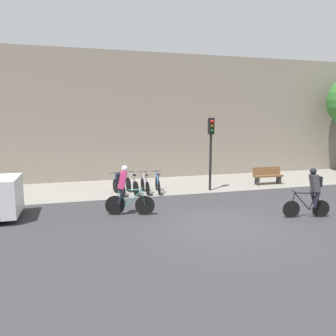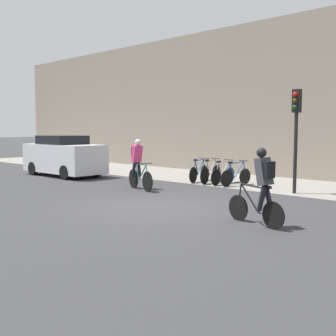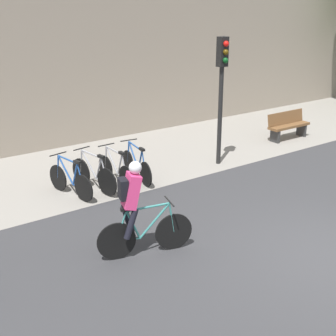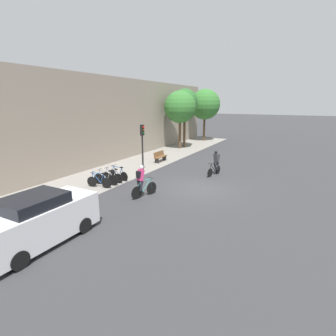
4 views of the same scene
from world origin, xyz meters
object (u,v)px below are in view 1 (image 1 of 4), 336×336
at_px(traffic_light_pole, 211,140).
at_px(bench, 268,175).
at_px(parked_bike_0, 119,186).
at_px(parked_bike_3, 158,184).
at_px(parked_bike_2, 145,185).
at_px(cyclist_grey, 313,191).
at_px(parked_bike_1, 132,185).
at_px(cyclist_pink, 125,189).

relative_size(traffic_light_pole, bench, 2.14).
relative_size(parked_bike_0, bench, 0.99).
xyz_separation_m(parked_bike_3, bench, (6.00, 0.27, 0.08)).
xyz_separation_m(parked_bike_0, parked_bike_2, (1.21, -0.00, -0.00)).
xyz_separation_m(traffic_light_pole, bench, (3.49, 0.55, -1.93)).
height_order(cyclist_grey, parked_bike_1, cyclist_grey).
distance_m(parked_bike_0, parked_bike_3, 1.81).
bearing_deg(cyclist_pink, parked_bike_2, 66.46).
distance_m(cyclist_pink, bench, 8.74).
relative_size(parked_bike_2, traffic_light_pole, 0.46).
bearing_deg(parked_bike_2, parked_bike_3, -0.09).
relative_size(cyclist_grey, bench, 1.08).
distance_m(parked_bike_0, parked_bike_1, 0.60).
bearing_deg(cyclist_pink, parked_bike_3, 58.03).
relative_size(parked_bike_0, traffic_light_pole, 0.46).
bearing_deg(parked_bike_3, bench, 2.59).
height_order(parked_bike_3, traffic_light_pole, traffic_light_pole).
xyz_separation_m(parked_bike_0, parked_bike_3, (1.81, -0.00, -0.00)).
height_order(parked_bike_1, traffic_light_pole, traffic_light_pole).
bearing_deg(parked_bike_1, parked_bike_2, -0.05).
relative_size(cyclist_pink, bench, 1.11).
bearing_deg(traffic_light_pole, parked_bike_3, 173.58).
bearing_deg(traffic_light_pole, parked_bike_2, 174.80).
distance_m(parked_bike_2, bench, 6.61).
bearing_deg(parked_bike_1, cyclist_pink, -103.90).
relative_size(parked_bike_1, parked_bike_2, 1.04).
height_order(parked_bike_0, traffic_light_pole, traffic_light_pole).
relative_size(cyclist_grey, parked_bike_1, 1.04).
distance_m(parked_bike_0, bench, 7.82).
xyz_separation_m(parked_bike_3, traffic_light_pole, (2.52, -0.28, 2.01)).
distance_m(cyclist_pink, traffic_light_pole, 5.57).
bearing_deg(parked_bike_1, parked_bike_3, -0.07).
distance_m(cyclist_pink, parked_bike_3, 3.82).
distance_m(cyclist_grey, parked_bike_1, 7.57).
distance_m(parked_bike_3, bench, 6.01).
xyz_separation_m(cyclist_grey, parked_bike_0, (-6.02, 5.25, -0.56)).
bearing_deg(cyclist_grey, parked_bike_0, 138.91).
relative_size(parked_bike_2, parked_bike_3, 0.96).
bearing_deg(bench, parked_bike_0, -178.02).
relative_size(cyclist_pink, traffic_light_pole, 0.52).
bearing_deg(bench, traffic_light_pole, -170.95).
xyz_separation_m(cyclist_pink, parked_bike_0, (0.19, 3.20, -0.56)).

